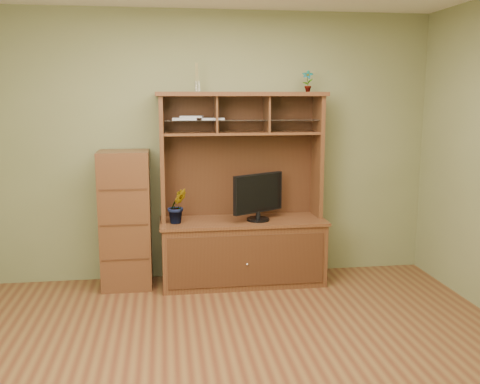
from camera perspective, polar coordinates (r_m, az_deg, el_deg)
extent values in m
cube|color=#562C18|center=(3.93, 0.15, -18.20)|extent=(4.50, 4.00, 0.02)
cube|color=olive|center=(5.48, -2.88, 4.83)|extent=(4.50, 0.02, 2.70)
cube|color=olive|center=(1.58, 10.82, -8.63)|extent=(4.50, 0.02, 2.70)
cube|color=#492314|center=(5.41, 0.30, -6.47)|extent=(1.60, 0.55, 0.62)
cube|color=#3C2010|center=(5.14, 0.76, -7.35)|extent=(1.50, 0.01, 0.50)
sphere|color=silver|center=(5.14, 0.78, -7.73)|extent=(0.02, 0.02, 0.02)
cube|color=#492314|center=(5.32, 0.30, -3.11)|extent=(1.64, 0.59, 0.03)
cube|color=#492314|center=(5.26, -8.31, 3.70)|extent=(0.04, 0.35, 1.25)
cube|color=#492314|center=(5.48, 8.27, 3.95)|extent=(0.04, 0.35, 1.25)
cube|color=#3C2010|center=(5.47, -0.10, 4.05)|extent=(1.52, 0.02, 1.25)
cube|color=#492314|center=(5.28, 0.15, 10.41)|extent=(1.66, 0.40, 0.04)
cube|color=#492314|center=(5.29, 0.15, 6.29)|extent=(1.52, 0.32, 0.02)
cube|color=#492314|center=(5.25, -2.61, 8.28)|extent=(0.02, 0.31, 0.35)
cube|color=#492314|center=(5.33, 2.88, 8.31)|extent=(0.02, 0.31, 0.35)
cube|color=silver|center=(5.28, 0.17, 7.69)|extent=(1.50, 0.27, 0.01)
cylinder|color=black|center=(5.28, 1.94, -2.93)|extent=(0.23, 0.23, 0.02)
cylinder|color=black|center=(5.27, 1.94, -2.43)|extent=(0.05, 0.05, 0.07)
cube|color=black|center=(5.23, 1.96, -0.12)|extent=(0.53, 0.34, 0.38)
imported|color=#3B6020|center=(5.17, -6.71, -1.47)|extent=(0.22, 0.20, 0.34)
imported|color=#285F21|center=(5.42, 7.22, 11.65)|extent=(0.13, 0.11, 0.21)
cylinder|color=silver|center=(5.24, -4.63, 11.13)|extent=(0.05, 0.05, 0.10)
cylinder|color=#98874C|center=(5.24, -4.65, 12.63)|extent=(0.04, 0.04, 0.18)
cube|color=#B8B8BD|center=(5.23, -5.95, 7.77)|extent=(0.24, 0.18, 0.02)
cube|color=#B8B8BD|center=(5.24, -5.18, 8.00)|extent=(0.24, 0.20, 0.02)
cube|color=#B8B8BD|center=(5.25, -2.88, 7.81)|extent=(0.24, 0.19, 0.02)
cube|color=#492314|center=(5.33, -12.09, -2.90)|extent=(0.48, 0.43, 1.35)
cube|color=#3C2010|center=(5.21, -12.12, -7.05)|extent=(0.44, 0.01, 0.02)
cube|color=#3C2010|center=(5.12, -12.25, -3.45)|extent=(0.44, 0.01, 0.01)
cube|color=#3C2010|center=(5.05, -12.40, 0.26)|extent=(0.44, 0.01, 0.02)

